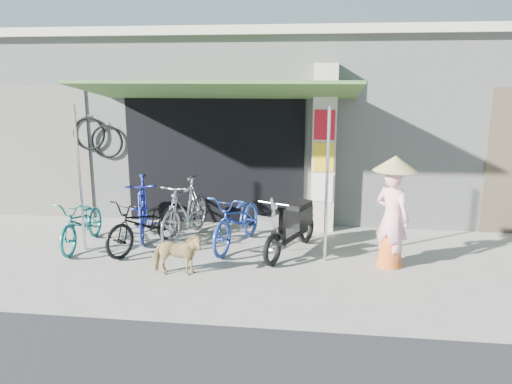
# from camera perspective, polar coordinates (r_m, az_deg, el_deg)

# --- Properties ---
(ground) EXTENTS (80.00, 80.00, 0.00)m
(ground) POSITION_cam_1_polar(r_m,az_deg,el_deg) (7.20, 0.57, -9.64)
(ground) COLOR gray
(ground) RESTS_ON ground
(bicycle_shop) EXTENTS (12.30, 5.30, 3.66)m
(bicycle_shop) POSITION_cam_1_polar(r_m,az_deg,el_deg) (11.75, 3.54, 8.47)
(bicycle_shop) COLOR #9EA29A
(bicycle_shop) RESTS_ON ground
(shop_pillar) EXTENTS (0.42, 0.44, 3.00)m
(shop_pillar) POSITION_cam_1_polar(r_m,az_deg,el_deg) (9.13, 7.75, 4.91)
(shop_pillar) COLOR beige
(shop_pillar) RESTS_ON ground
(awning) EXTENTS (4.60, 1.88, 2.72)m
(awning) POSITION_cam_1_polar(r_m,az_deg,el_deg) (8.39, -4.31, 11.24)
(awning) COLOR #3A5F2B
(awning) RESTS_ON ground
(neighbour_left) EXTENTS (2.60, 0.06, 2.60)m
(neighbour_left) POSITION_cam_1_polar(r_m,az_deg,el_deg) (10.95, -24.67, 4.14)
(neighbour_left) COLOR #6B665B
(neighbour_left) RESTS_ON ground
(bike_teal) EXTENTS (0.63, 1.60, 0.83)m
(bike_teal) POSITION_cam_1_polar(r_m,az_deg,el_deg) (8.77, -19.22, -3.31)
(bike_teal) COLOR #176965
(bike_teal) RESTS_ON ground
(bike_blue) EXTENTS (0.99, 1.84, 1.06)m
(bike_blue) POSITION_cam_1_polar(r_m,az_deg,el_deg) (9.01, -12.80, -1.70)
(bike_blue) COLOR navy
(bike_blue) RESTS_ON ground
(bike_black) EXTENTS (1.23, 1.77, 0.88)m
(bike_black) POSITION_cam_1_polar(r_m,az_deg,el_deg) (8.34, -12.49, -3.52)
(bike_black) COLOR black
(bike_black) RESTS_ON ground
(bike_silver) EXTENTS (0.82, 1.85, 1.08)m
(bike_silver) POSITION_cam_1_polar(r_m,az_deg,el_deg) (8.67, -8.08, -2.02)
(bike_silver) COLOR #A7A5AA
(bike_silver) RESTS_ON ground
(bike_navy) EXTENTS (1.04, 1.87, 0.93)m
(bike_navy) POSITION_cam_1_polar(r_m,az_deg,el_deg) (8.27, -2.08, -3.17)
(bike_navy) COLOR #213E99
(bike_navy) RESTS_ON ground
(street_dog) EXTENTS (0.77, 0.43, 0.62)m
(street_dog) POSITION_cam_1_polar(r_m,az_deg,el_deg) (7.22, -9.06, -7.09)
(street_dog) COLOR #A67258
(street_dog) RESTS_ON ground
(moped) EXTENTS (0.83, 1.65, 0.98)m
(moped) POSITION_cam_1_polar(r_m,az_deg,el_deg) (7.99, 4.12, -3.93)
(moped) COLOR black
(moped) RESTS_ON ground
(nun) EXTENTS (0.65, 0.64, 1.67)m
(nun) POSITION_cam_1_polar(r_m,az_deg,el_deg) (7.59, 15.31, -2.25)
(nun) COLOR #FFABB8
(nun) RESTS_ON ground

